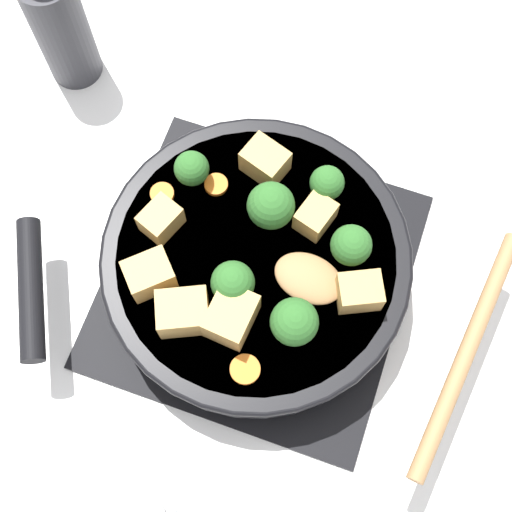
% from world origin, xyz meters
% --- Properties ---
extents(ground_plane, '(2.40, 2.40, 0.00)m').
position_xyz_m(ground_plane, '(0.00, 0.00, 0.00)').
color(ground_plane, white).
extents(front_burner_grate, '(0.31, 0.31, 0.03)m').
position_xyz_m(front_burner_grate, '(0.00, 0.00, 0.01)').
color(front_burner_grate, black).
rests_on(front_burner_grate, ground_plane).
extents(skillet_pan, '(0.32, 0.39, 0.05)m').
position_xyz_m(skillet_pan, '(0.00, -0.00, 0.06)').
color(skillet_pan, black).
rests_on(skillet_pan, front_burner_grate).
extents(wooden_spoon, '(0.25, 0.22, 0.02)m').
position_xyz_m(wooden_spoon, '(0.02, 0.15, 0.09)').
color(wooden_spoon, '#A87A4C').
rests_on(wooden_spoon, skillet_pan).
extents(tofu_cube_center_large, '(0.05, 0.04, 0.03)m').
position_xyz_m(tofu_cube_center_large, '(0.00, -0.10, 0.09)').
color(tofu_cube_center_large, tan).
rests_on(tofu_cube_center_large, skillet_pan).
extents(tofu_cube_near_handle, '(0.05, 0.05, 0.03)m').
position_xyz_m(tofu_cube_near_handle, '(0.01, 0.10, 0.10)').
color(tofu_cube_near_handle, tan).
rests_on(tofu_cube_near_handle, skillet_pan).
extents(tofu_cube_east_chunk, '(0.05, 0.04, 0.04)m').
position_xyz_m(tofu_cube_east_chunk, '(0.07, 0.00, 0.10)').
color(tofu_cube_east_chunk, tan).
rests_on(tofu_cube_east_chunk, skillet_pan).
extents(tofu_cube_west_chunk, '(0.04, 0.05, 0.03)m').
position_xyz_m(tofu_cube_west_chunk, '(-0.09, -0.02, 0.10)').
color(tofu_cube_west_chunk, tan).
rests_on(tofu_cube_west_chunk, skillet_pan).
extents(tofu_cube_back_piece, '(0.05, 0.06, 0.04)m').
position_xyz_m(tofu_cube_back_piece, '(0.08, -0.04, 0.10)').
color(tofu_cube_back_piece, tan).
rests_on(tofu_cube_back_piece, skillet_pan).
extents(tofu_cube_front_piece, '(0.04, 0.04, 0.03)m').
position_xyz_m(tofu_cube_front_piece, '(-0.05, 0.04, 0.09)').
color(tofu_cube_front_piece, tan).
rests_on(tofu_cube_front_piece, skillet_pan).
extents(tofu_cube_mid_small, '(0.05, 0.05, 0.03)m').
position_xyz_m(tofu_cube_mid_small, '(0.06, -0.09, 0.10)').
color(tofu_cube_mid_small, tan).
rests_on(tofu_cube_mid_small, skillet_pan).
extents(broccoli_floret_near_spoon, '(0.04, 0.04, 0.05)m').
position_xyz_m(broccoli_floret_near_spoon, '(-0.03, 0.08, 0.11)').
color(broccoli_floret_near_spoon, '#709956').
rests_on(broccoli_floret_near_spoon, skillet_pan).
extents(broccoli_floret_center_top, '(0.04, 0.04, 0.05)m').
position_xyz_m(broccoli_floret_center_top, '(0.04, -0.01, 0.11)').
color(broccoli_floret_center_top, '#709956').
rests_on(broccoli_floret_center_top, skillet_pan).
extents(broccoli_floret_east_rim, '(0.03, 0.03, 0.04)m').
position_xyz_m(broccoli_floret_east_rim, '(-0.09, 0.04, 0.10)').
color(broccoli_floret_east_rim, '#709956').
rests_on(broccoli_floret_east_rim, skillet_pan).
extents(broccoli_floret_west_rim, '(0.04, 0.04, 0.05)m').
position_xyz_m(broccoli_floret_west_rim, '(0.06, 0.06, 0.11)').
color(broccoli_floret_west_rim, '#709956').
rests_on(broccoli_floret_west_rim, skillet_pan).
extents(broccoli_floret_north_edge, '(0.05, 0.05, 0.05)m').
position_xyz_m(broccoli_floret_north_edge, '(-0.04, -0.00, 0.11)').
color(broccoli_floret_north_edge, '#709956').
rests_on(broccoli_floret_north_edge, skillet_pan).
extents(broccoli_floret_south_cluster, '(0.03, 0.03, 0.04)m').
position_xyz_m(broccoli_floret_south_cluster, '(-0.06, -0.09, 0.10)').
color(broccoli_floret_south_cluster, '#709956').
rests_on(broccoli_floret_south_cluster, skillet_pan).
extents(carrot_slice_orange_thin, '(0.03, 0.03, 0.01)m').
position_xyz_m(carrot_slice_orange_thin, '(0.11, 0.03, 0.08)').
color(carrot_slice_orange_thin, orange).
rests_on(carrot_slice_orange_thin, skillet_pan).
extents(carrot_slice_near_center, '(0.02, 0.02, 0.01)m').
position_xyz_m(carrot_slice_near_center, '(-0.06, -0.06, 0.08)').
color(carrot_slice_near_center, orange).
rests_on(carrot_slice_near_center, skillet_pan).
extents(carrot_slice_edge_slice, '(0.02, 0.02, 0.01)m').
position_xyz_m(carrot_slice_edge_slice, '(-0.03, -0.11, 0.08)').
color(carrot_slice_edge_slice, orange).
rests_on(carrot_slice_edge_slice, skillet_pan).
extents(pepper_mill, '(0.06, 0.06, 0.19)m').
position_xyz_m(pepper_mill, '(-0.18, -0.29, 0.08)').
color(pepper_mill, '#333338').
rests_on(pepper_mill, ground_plane).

